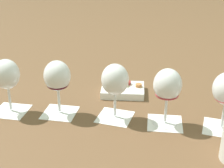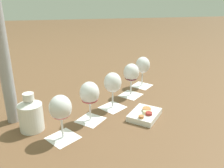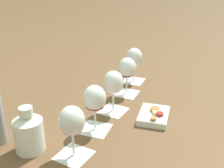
% 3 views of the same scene
% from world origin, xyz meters
% --- Properties ---
extents(ground_plane, '(8.00, 8.00, 0.00)m').
position_xyz_m(ground_plane, '(0.00, 0.00, 0.00)').
color(ground_plane, brown).
extents(tasting_card_0, '(0.14, 0.14, 0.00)m').
position_xyz_m(tasting_card_0, '(-0.21, 0.22, 0.00)').
color(tasting_card_0, white).
rests_on(tasting_card_0, ground_plane).
extents(tasting_card_1, '(0.14, 0.14, 0.00)m').
position_xyz_m(tasting_card_1, '(-0.10, 0.11, 0.00)').
color(tasting_card_1, white).
rests_on(tasting_card_1, ground_plane).
extents(tasting_card_2, '(0.14, 0.14, 0.00)m').
position_xyz_m(tasting_card_2, '(-0.01, 0.00, 0.00)').
color(tasting_card_2, white).
rests_on(tasting_card_2, ground_plane).
extents(tasting_card_3, '(0.14, 0.14, 0.00)m').
position_xyz_m(tasting_card_3, '(0.11, -0.12, 0.00)').
color(tasting_card_3, white).
rests_on(tasting_card_3, ground_plane).
extents(tasting_card_4, '(0.14, 0.14, 0.00)m').
position_xyz_m(tasting_card_4, '(0.23, -0.22, 0.00)').
color(tasting_card_4, white).
rests_on(tasting_card_4, ground_plane).
extents(wine_glass_0, '(0.08, 0.08, 0.17)m').
position_xyz_m(wine_glass_0, '(-0.21, 0.22, 0.11)').
color(wine_glass_0, white).
rests_on(wine_glass_0, tasting_card_0).
extents(wine_glass_1, '(0.08, 0.08, 0.17)m').
position_xyz_m(wine_glass_1, '(-0.10, 0.11, 0.11)').
color(wine_glass_1, white).
rests_on(wine_glass_1, tasting_card_1).
extents(wine_glass_2, '(0.08, 0.08, 0.17)m').
position_xyz_m(wine_glass_2, '(-0.01, 0.00, 0.11)').
color(wine_glass_2, white).
rests_on(wine_glass_2, tasting_card_2).
extents(wine_glass_3, '(0.08, 0.08, 0.17)m').
position_xyz_m(wine_glass_3, '(0.11, -0.12, 0.11)').
color(wine_glass_3, white).
rests_on(wine_glass_3, tasting_card_3).
extents(wine_glass_4, '(0.08, 0.08, 0.17)m').
position_xyz_m(wine_glass_4, '(0.23, -0.22, 0.11)').
color(wine_glass_4, white).
rests_on(wine_glass_4, tasting_card_4).
extents(ceramic_vase, '(0.09, 0.09, 0.15)m').
position_xyz_m(ceramic_vase, '(-0.13, 0.34, 0.06)').
color(ceramic_vase, white).
rests_on(ceramic_vase, ground_plane).
extents(snack_dish, '(0.18, 0.17, 0.04)m').
position_xyz_m(snack_dish, '(-0.13, -0.11, 0.01)').
color(snack_dish, white).
rests_on(snack_dish, ground_plane).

